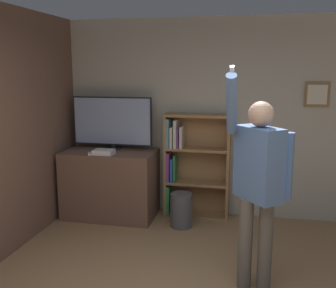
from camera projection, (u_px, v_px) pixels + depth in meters
The scene contains 9 objects.
wall_back at pixel (212, 118), 5.39m from camera, with size 6.03×0.09×2.70m.
wall_side_brick at pixel (14, 131), 4.36m from camera, with size 0.06×4.56×2.70m.
tv_ledge at pixel (111, 184), 5.42m from camera, with size 1.24×0.70×0.92m.
television at pixel (112, 122), 5.39m from camera, with size 1.12×0.22×0.73m.
game_console at pixel (104, 152), 5.13m from camera, with size 0.26×0.20×0.06m.
remote_loose at pixel (89, 154), 5.12m from camera, with size 0.09×0.14×0.02m.
bookshelf at pixel (190, 166), 5.40m from camera, with size 0.88×0.28×1.43m.
person at pixel (258, 178), 3.49m from camera, with size 0.59×0.57×2.05m.
waste_bin at pixel (181, 210), 5.09m from camera, with size 0.28×0.28×0.45m.
Camera 1 is at (0.53, -2.38, 2.03)m, focal length 42.00 mm.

